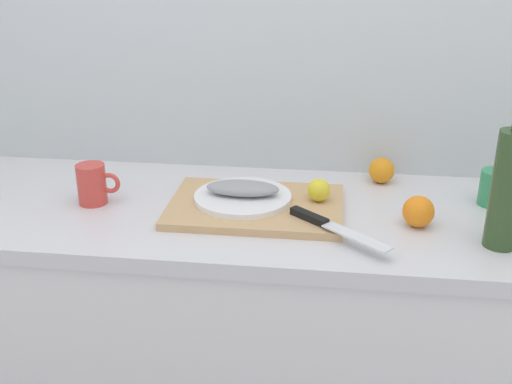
# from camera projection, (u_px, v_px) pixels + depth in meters

# --- Properties ---
(back_wall) EXTENTS (3.20, 0.05, 2.50)m
(back_wall) POSITION_uv_depth(u_px,v_px,m) (286.00, 51.00, 1.77)
(back_wall) COLOR silver
(back_wall) RESTS_ON ground_plane
(kitchen_counter) EXTENTS (2.00, 0.60, 0.90)m
(kitchen_counter) POSITION_uv_depth(u_px,v_px,m) (271.00, 353.00, 1.78)
(kitchen_counter) COLOR white
(kitchen_counter) RESTS_ON ground_plane
(cutting_board) EXTENTS (0.44, 0.31, 0.02)m
(cutting_board) POSITION_uv_depth(u_px,v_px,m) (256.00, 206.00, 1.60)
(cutting_board) COLOR tan
(cutting_board) RESTS_ON kitchen_counter
(white_plate) EXTENTS (0.25, 0.25, 0.01)m
(white_plate) POSITION_uv_depth(u_px,v_px,m) (243.00, 197.00, 1.61)
(white_plate) COLOR white
(white_plate) RESTS_ON cutting_board
(fish_fillet) EXTENTS (0.19, 0.08, 0.04)m
(fish_fillet) POSITION_uv_depth(u_px,v_px,m) (243.00, 188.00, 1.60)
(fish_fillet) COLOR gray
(fish_fillet) RESTS_ON white_plate
(chef_knife) EXTENTS (0.24, 0.21, 0.02)m
(chef_knife) POSITION_uv_depth(u_px,v_px,m) (326.00, 224.00, 1.46)
(chef_knife) COLOR silver
(chef_knife) RESTS_ON cutting_board
(lemon_0) EXTENTS (0.06, 0.06, 0.06)m
(lemon_0) POSITION_uv_depth(u_px,v_px,m) (319.00, 190.00, 1.60)
(lemon_0) COLOR yellow
(lemon_0) RESTS_ON cutting_board
(wine_bottle) EXTENTS (0.07, 0.07, 0.36)m
(wine_bottle) POSITION_uv_depth(u_px,v_px,m) (508.00, 187.00, 1.36)
(wine_bottle) COLOR #2D4723
(wine_bottle) RESTS_ON kitchen_counter
(coffee_mug_1) EXTENTS (0.12, 0.08, 0.11)m
(coffee_mug_1) POSITION_uv_depth(u_px,v_px,m) (93.00, 184.00, 1.62)
(coffee_mug_1) COLOR #CC3F38
(coffee_mug_1) RESTS_ON kitchen_counter
(coffee_mug_2) EXTENTS (0.12, 0.08, 0.09)m
(coffee_mug_2) POSITION_uv_depth(u_px,v_px,m) (496.00, 188.00, 1.62)
(coffee_mug_2) COLOR #338C59
(coffee_mug_2) RESTS_ON kitchen_counter
(orange_0) EXTENTS (0.07, 0.07, 0.07)m
(orange_0) POSITION_uv_depth(u_px,v_px,m) (382.00, 170.00, 1.77)
(orange_0) COLOR orange
(orange_0) RESTS_ON kitchen_counter
(orange_1) EXTENTS (0.08, 0.08, 0.08)m
(orange_1) POSITION_uv_depth(u_px,v_px,m) (418.00, 211.00, 1.50)
(orange_1) COLOR orange
(orange_1) RESTS_ON kitchen_counter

